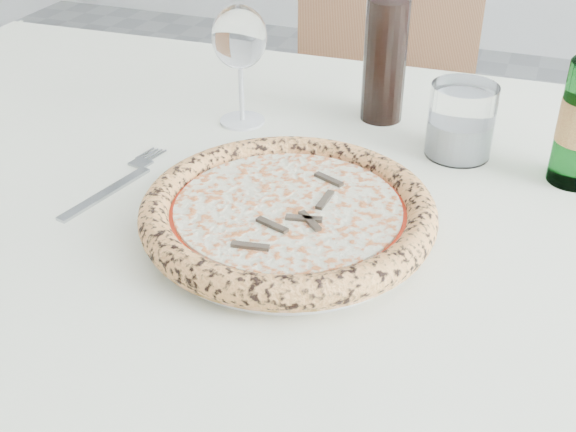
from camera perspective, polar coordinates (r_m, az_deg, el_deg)
name	(u,v)px	position (r m, az deg, el deg)	size (l,w,h in m)	color
dining_table	(315,242)	(0.94, 2.13, -2.08)	(1.62, 0.98, 0.76)	brown
chair_far	(383,115)	(1.66, 7.54, 7.89)	(0.50, 0.50, 0.93)	brown
plate	(288,224)	(0.82, 0.00, -0.66)	(0.30, 0.30, 0.02)	white
pizza	(288,211)	(0.81, 0.00, 0.39)	(0.33, 0.33, 0.03)	#EBA46A
fork	(117,184)	(0.94, -13.37, 2.51)	(0.04, 0.21, 0.00)	#999CA3
wine_glass	(239,40)	(1.04, -3.86, 13.69)	(0.08, 0.08, 0.17)	white
tumbler	(460,125)	(1.00, 13.47, 6.97)	(0.09, 0.09, 0.10)	white
wine_bottle	(386,48)	(1.06, 7.73, 13.01)	(0.06, 0.06, 0.25)	black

